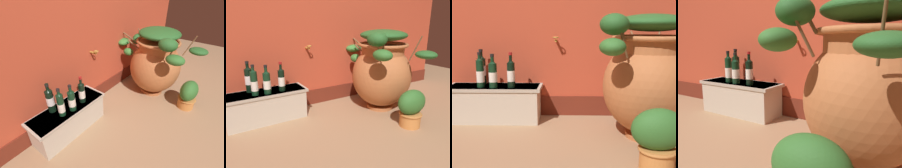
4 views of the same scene
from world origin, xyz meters
TOP-DOWN VIEW (x-y plane):
  - ground_plane at (0.00, 0.00)m, footprint 7.00×7.00m
  - back_wall at (-0.00, 1.20)m, footprint 4.40×0.33m
  - terracotta_urn at (0.61, 0.55)m, footprint 0.79×1.22m
  - stone_ledge at (-0.70, 0.92)m, footprint 0.88×0.31m
  - wine_bottle_left at (-0.68, 0.85)m, footprint 0.07×0.07m
  - wine_bottle_middle at (-0.83, 1.01)m, footprint 0.08×0.08m
  - wine_bottle_right at (-0.52, 0.87)m, footprint 0.07×0.07m
  - wine_bottle_back at (-0.80, 0.87)m, footprint 0.07×0.07m
  - potted_shrub at (0.54, 0.00)m, footprint 0.33×0.24m

SIDE VIEW (x-z plane):
  - ground_plane at x=0.00m, z-range 0.00..0.00m
  - stone_ledge at x=-0.70m, z-range 0.01..0.35m
  - potted_shrub at x=0.54m, z-range 0.01..0.41m
  - wine_bottle_left at x=-0.68m, z-range 0.31..0.61m
  - wine_bottle_right at x=-0.52m, z-range 0.31..0.62m
  - wine_bottle_back at x=-0.80m, z-range 0.31..0.63m
  - wine_bottle_middle at x=-0.83m, z-range 0.31..0.65m
  - terracotta_urn at x=0.61m, z-range 0.01..0.98m
  - back_wall at x=0.00m, z-range -0.01..2.59m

